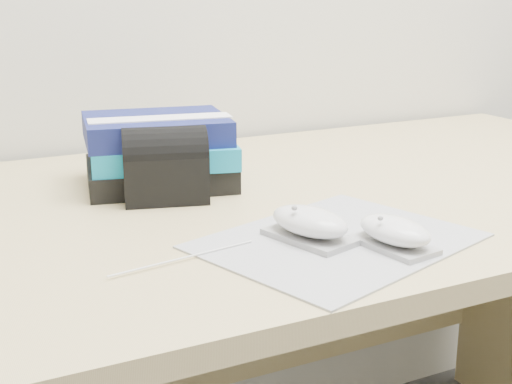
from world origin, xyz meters
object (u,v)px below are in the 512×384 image
desk (259,314)px  mouse_rear (309,224)px  pouch (165,165)px  mouse_front (394,233)px  book_stack (160,151)px

desk → mouse_rear: (-0.07, -0.28, 0.26)m
desk → mouse_rear: 0.39m
pouch → mouse_rear: bearing=-68.9°
mouse_front → pouch: 0.37m
mouse_rear → mouse_front: size_ratio=1.14×
mouse_front → book_stack: bearing=110.8°
book_stack → pouch: (-0.02, -0.08, -0.00)m
book_stack → mouse_front: bearing=-69.2°
desk → book_stack: 0.33m
mouse_rear → pouch: pouch is taller
mouse_rear → book_stack: (-0.08, 0.34, 0.03)m
mouse_rear → pouch: size_ratio=0.91×
desk → pouch: 0.33m
book_stack → pouch: 0.09m
mouse_rear → mouse_front: 0.10m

